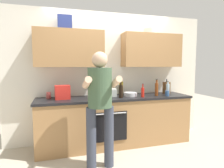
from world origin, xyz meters
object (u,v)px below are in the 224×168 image
at_px(cup_coffee, 90,95).
at_px(mixing_bowl, 130,94).
at_px(bottle_oil, 121,88).
at_px(bottle_soda, 95,89).
at_px(bottle_water, 168,89).
at_px(grocery_bag_produce, 111,93).
at_px(cup_tea, 167,93).
at_px(cup_ceramic, 49,95).
at_px(grocery_bag_crisps, 62,92).
at_px(person_standing, 100,100).
at_px(bottle_soy, 121,91).
at_px(bottle_vinegar, 157,89).
at_px(bottle_hotsauce, 143,92).
at_px(knife_block, 166,88).

relative_size(cup_coffee, mixing_bowl, 0.44).
distance_m(bottle_oil, bottle_soda, 0.53).
height_order(bottle_water, grocery_bag_produce, bottle_water).
bearing_deg(cup_tea, cup_coffee, 173.55).
bearing_deg(bottle_water, cup_coffee, 177.62).
height_order(cup_ceramic, grocery_bag_crisps, grocery_bag_crisps).
distance_m(person_standing, cup_ceramic, 1.16).
bearing_deg(bottle_soda, cup_ceramic, 177.62).
distance_m(bottle_soy, cup_tea, 0.92).
height_order(person_standing, bottle_water, person_standing).
bearing_deg(grocery_bag_produce, grocery_bag_crisps, -175.91).
bearing_deg(person_standing, bottle_vinegar, 26.76).
distance_m(person_standing, cup_tea, 1.53).
bearing_deg(bottle_soy, grocery_bag_produce, 118.41).
xyz_separation_m(bottle_soda, cup_coffee, (-0.13, -0.16, -0.09)).
bearing_deg(bottle_hotsauce, grocery_bag_crisps, 172.37).
relative_size(bottle_oil, cup_coffee, 2.97).
bearing_deg(knife_block, bottle_vinegar, -148.42).
bearing_deg(bottle_soda, bottle_vinegar, -12.40).
height_order(cup_coffee, mixing_bowl, cup_coffee).
height_order(bottle_hotsauce, grocery_bag_crisps, bottle_hotsauce).
xyz_separation_m(person_standing, bottle_soy, (0.51, 0.60, 0.03)).
xyz_separation_m(bottle_soy, grocery_bag_produce, (-0.11, 0.21, -0.05)).
distance_m(bottle_soy, bottle_vinegar, 0.73).
xyz_separation_m(cup_tea, grocery_bag_produce, (-1.03, 0.26, 0.02)).
bearing_deg(mixing_bowl, cup_ceramic, 172.78).
bearing_deg(cup_tea, bottle_water, 53.21).
bearing_deg(bottle_soy, bottle_hotsauce, -5.79).
relative_size(person_standing, cup_coffee, 15.42).
distance_m(bottle_vinegar, grocery_bag_crisps, 1.74).
distance_m(bottle_soda, grocery_bag_crisps, 0.61).
bearing_deg(bottle_soy, bottle_oil, 70.31).
xyz_separation_m(bottle_oil, cup_tea, (0.79, -0.39, -0.09)).
height_order(bottle_vinegar, cup_tea, bottle_vinegar).
distance_m(bottle_vinegar, cup_tea, 0.21).
relative_size(bottle_soda, bottle_water, 1.21).
xyz_separation_m(bottle_vinegar, mixing_bowl, (-0.49, 0.10, -0.10)).
distance_m(person_standing, knife_block, 1.80).
distance_m(bottle_soda, mixing_bowl, 0.67).
height_order(bottle_hotsauce, cup_tea, bottle_hotsauce).
bearing_deg(cup_coffee, cup_tea, -6.45).
bearing_deg(cup_tea, grocery_bag_crisps, 174.17).
height_order(bottle_hotsauce, cup_coffee, bottle_hotsauce).
distance_m(bottle_oil, cup_coffee, 0.70).
height_order(person_standing, cup_ceramic, person_standing).
bearing_deg(cup_ceramic, knife_block, -1.75).
height_order(bottle_soda, grocery_bag_crisps, bottle_soda).
height_order(bottle_soy, mixing_bowl, bottle_soy).
bearing_deg(bottle_soy, cup_ceramic, 165.95).
relative_size(bottle_soda, grocery_bag_produce, 1.67).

